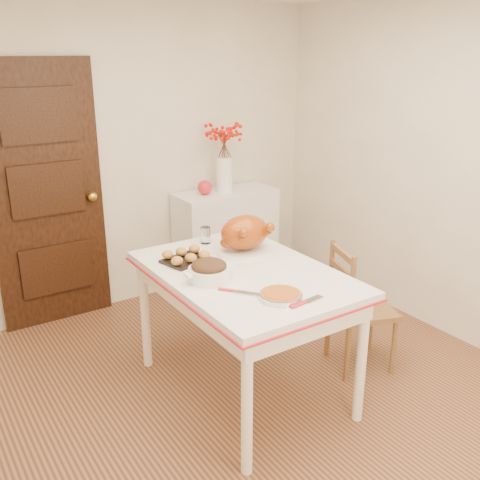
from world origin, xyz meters
TOP-DOWN VIEW (x-y plane):
  - floor at (0.00, 0.00)m, footprint 3.50×4.00m
  - wall_back at (0.00, 2.00)m, footprint 3.50×0.00m
  - wall_right at (1.75, 0.00)m, footprint 0.00×4.00m
  - door_back at (-0.70, 1.97)m, footprint 0.85×0.06m
  - sideboard at (0.80, 1.78)m, footprint 0.91×0.40m
  - kitchen_table at (0.00, 0.29)m, footprint 0.96×1.40m
  - chair_oak at (0.85, 0.11)m, footprint 0.50×0.50m
  - berry_vase at (0.79, 1.78)m, footprint 0.33×0.33m
  - apple at (0.59, 1.78)m, footprint 0.13×0.13m
  - turkey_platter at (0.18, 0.55)m, footprint 0.42×0.36m
  - pumpkin_pie at (-0.05, -0.15)m, footprint 0.27×0.27m
  - stuffing_dish at (-0.25, 0.28)m, footprint 0.36×0.32m
  - rolls_tray at (-0.22, 0.62)m, footprint 0.31×0.27m
  - pie_server at (0.03, -0.26)m, footprint 0.24×0.09m
  - carving_knife at (-0.20, 0.04)m, footprint 0.20×0.23m
  - drinking_glass at (0.05, 0.84)m, footprint 0.08×0.08m
  - shaker_pair at (0.29, 0.82)m, footprint 0.08×0.03m

SIDE VIEW (x-z plane):
  - floor at x=0.00m, z-range 0.00..0.00m
  - kitchen_table at x=0.00m, z-range 0.00..0.84m
  - chair_oak at x=0.85m, z-range 0.00..0.89m
  - sideboard at x=0.80m, z-range 0.00..0.91m
  - pie_server at x=0.03m, z-range 0.84..0.85m
  - carving_knife at x=-0.20m, z-range 0.84..0.85m
  - pumpkin_pie at x=-0.05m, z-range 0.84..0.89m
  - rolls_tray at x=-0.22m, z-range 0.84..0.91m
  - shaker_pair at x=0.29m, z-range 0.84..0.92m
  - drinking_glass at x=0.05m, z-range 0.84..0.96m
  - stuffing_dish at x=-0.25m, z-range 0.84..0.96m
  - turkey_platter at x=0.18m, z-range 0.84..1.09m
  - apple at x=0.59m, z-range 0.91..1.04m
  - door_back at x=-0.70m, z-range 0.00..2.06m
  - berry_vase at x=0.79m, z-range 0.91..1.55m
  - wall_back at x=0.00m, z-range 0.00..2.50m
  - wall_right at x=1.75m, z-range 0.00..2.50m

